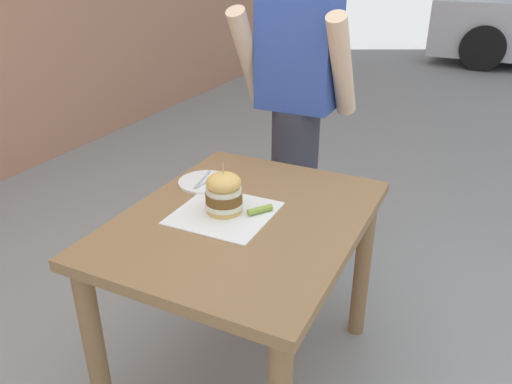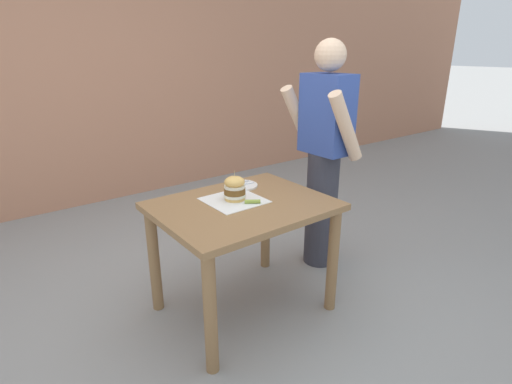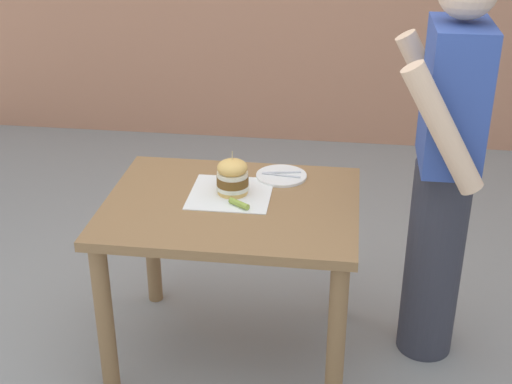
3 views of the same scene
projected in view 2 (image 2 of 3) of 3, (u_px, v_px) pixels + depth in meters
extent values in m
plane|color=gray|center=(244.00, 307.00, 2.65)|extent=(80.00, 80.00, 0.00)
cube|color=olive|center=(243.00, 206.00, 2.41)|extent=(0.81, 1.02, 0.04)
cylinder|color=olive|center=(154.00, 261.00, 2.53)|extent=(0.07, 0.07, 0.70)
cylinder|color=olive|center=(210.00, 315.00, 2.02)|extent=(0.07, 0.07, 0.70)
cylinder|color=olive|center=(265.00, 225.00, 3.05)|extent=(0.07, 0.07, 0.70)
cylinder|color=olive|center=(333.00, 261.00, 2.53)|extent=(0.07, 0.07, 0.70)
cube|color=white|center=(234.00, 200.00, 2.44)|extent=(0.34, 0.34, 0.00)
cylinder|color=#E5B25B|center=(235.00, 198.00, 2.45)|extent=(0.12, 0.12, 0.02)
cylinder|color=silver|center=(235.00, 195.00, 2.44)|extent=(0.13, 0.13, 0.02)
cylinder|color=brown|center=(235.00, 191.00, 2.43)|extent=(0.13, 0.13, 0.04)
cylinder|color=silver|center=(235.00, 186.00, 2.42)|extent=(0.13, 0.13, 0.02)
ellipsoid|color=#E5B25B|center=(235.00, 182.00, 2.41)|extent=(0.12, 0.12, 0.07)
cylinder|color=#D1B77F|center=(234.00, 175.00, 2.40)|extent=(0.00, 0.00, 0.05)
cylinder|color=#8EA83D|center=(252.00, 202.00, 2.38)|extent=(0.07, 0.09, 0.02)
cylinder|color=white|center=(241.00, 185.00, 2.69)|extent=(0.22, 0.22, 0.01)
cylinder|color=silver|center=(240.00, 183.00, 2.70)|extent=(0.04, 0.17, 0.01)
cylinder|color=silver|center=(243.00, 185.00, 2.68)|extent=(0.03, 0.17, 0.01)
cylinder|color=#33333D|center=(321.00, 209.00, 3.09)|extent=(0.24, 0.24, 0.90)
cube|color=#334C9E|center=(327.00, 114.00, 2.84)|extent=(0.36, 0.22, 0.56)
sphere|color=beige|center=(330.00, 55.00, 2.70)|extent=(0.22, 0.22, 0.22)
cylinder|color=beige|center=(298.00, 118.00, 3.00)|extent=(0.09, 0.34, 0.50)
cylinder|color=beige|center=(346.00, 127.00, 2.65)|extent=(0.09, 0.34, 0.50)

